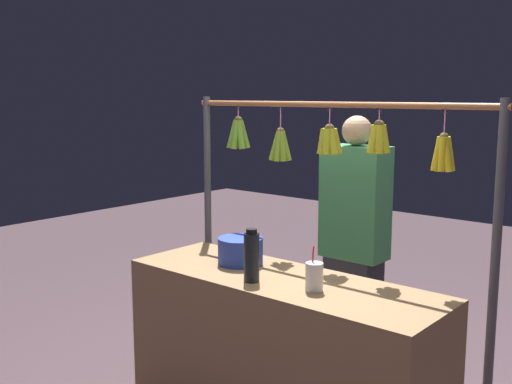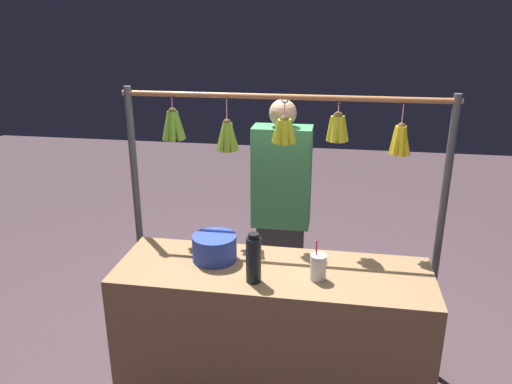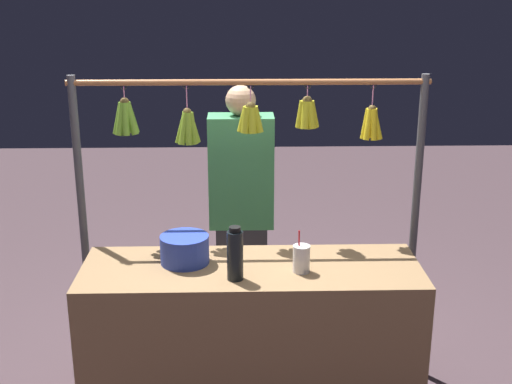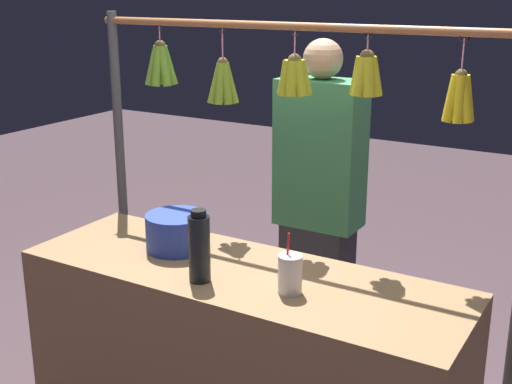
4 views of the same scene
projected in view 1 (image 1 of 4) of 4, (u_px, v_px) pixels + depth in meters
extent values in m
cube|color=olive|center=(281.00, 355.00, 3.21)|extent=(1.72, 0.57, 0.84)
cylinder|color=#4C4C51|center=(494.00, 289.00, 2.85)|extent=(0.04, 0.04, 1.75)
cylinder|color=#4C4C51|center=(208.00, 232.00, 4.04)|extent=(0.04, 0.04, 1.75)
cylinder|color=#9E6038|center=(329.00, 104.00, 3.31)|extent=(1.92, 0.03, 0.03)
torus|color=black|center=(445.00, 110.00, 2.90)|extent=(0.04, 0.01, 0.04)
cylinder|color=pink|center=(445.00, 124.00, 2.91)|extent=(0.01, 0.01, 0.12)
sphere|color=brown|center=(444.00, 137.00, 2.92)|extent=(0.04, 0.04, 0.04)
cylinder|color=yellow|center=(438.00, 154.00, 2.95)|extent=(0.06, 0.03, 0.17)
cylinder|color=yellow|center=(437.00, 154.00, 2.93)|extent=(0.05, 0.05, 0.17)
cylinder|color=yellow|center=(442.00, 155.00, 2.91)|extent=(0.04, 0.05, 0.17)
cylinder|color=yellow|center=(447.00, 155.00, 2.90)|extent=(0.07, 0.06, 0.17)
cylinder|color=yellow|center=(449.00, 154.00, 2.93)|extent=(0.06, 0.05, 0.17)
cylinder|color=yellow|center=(447.00, 154.00, 2.95)|extent=(0.04, 0.05, 0.17)
cylinder|color=yellow|center=(442.00, 153.00, 2.96)|extent=(0.05, 0.05, 0.17)
torus|color=black|center=(380.00, 109.00, 3.12)|extent=(0.04, 0.01, 0.04)
cylinder|color=pink|center=(379.00, 117.00, 3.13)|extent=(0.01, 0.01, 0.08)
sphere|color=brown|center=(379.00, 125.00, 3.13)|extent=(0.05, 0.05, 0.05)
cylinder|color=gold|center=(373.00, 139.00, 3.16)|extent=(0.06, 0.04, 0.15)
cylinder|color=gold|center=(374.00, 140.00, 3.13)|extent=(0.05, 0.07, 0.15)
cylinder|color=gold|center=(380.00, 140.00, 3.11)|extent=(0.06, 0.06, 0.15)
cylinder|color=gold|center=(384.00, 140.00, 3.13)|extent=(0.07, 0.04, 0.15)
cylinder|color=gold|center=(383.00, 139.00, 3.16)|extent=(0.05, 0.06, 0.15)
cylinder|color=gold|center=(379.00, 139.00, 3.18)|extent=(0.06, 0.06, 0.15)
torus|color=black|center=(330.00, 108.00, 3.31)|extent=(0.04, 0.01, 0.04)
cylinder|color=pink|center=(330.00, 119.00, 3.32)|extent=(0.01, 0.01, 0.11)
sphere|color=brown|center=(329.00, 129.00, 3.33)|extent=(0.05, 0.05, 0.05)
cylinder|color=gold|center=(323.00, 141.00, 3.36)|extent=(0.07, 0.04, 0.14)
cylinder|color=gold|center=(323.00, 141.00, 3.34)|extent=(0.06, 0.06, 0.14)
cylinder|color=gold|center=(327.00, 142.00, 3.31)|extent=(0.05, 0.07, 0.14)
cylinder|color=gold|center=(333.00, 142.00, 3.31)|extent=(0.07, 0.06, 0.15)
cylinder|color=gold|center=(336.00, 142.00, 3.33)|extent=(0.07, 0.06, 0.15)
cylinder|color=gold|center=(335.00, 141.00, 3.36)|extent=(0.05, 0.07, 0.15)
cylinder|color=gold|center=(328.00, 141.00, 3.38)|extent=(0.07, 0.07, 0.15)
torus|color=black|center=(281.00, 107.00, 3.53)|extent=(0.04, 0.01, 0.04)
cylinder|color=pink|center=(281.00, 119.00, 3.54)|extent=(0.01, 0.01, 0.14)
sphere|color=brown|center=(281.00, 131.00, 3.55)|extent=(0.05, 0.05, 0.05)
cylinder|color=#7EA82A|center=(277.00, 146.00, 3.58)|extent=(0.08, 0.04, 0.17)
cylinder|color=#7EA82A|center=(275.00, 146.00, 3.56)|extent=(0.06, 0.07, 0.18)
cylinder|color=#7EA82A|center=(278.00, 146.00, 3.54)|extent=(0.04, 0.07, 0.18)
cylinder|color=#7EA82A|center=(283.00, 147.00, 3.54)|extent=(0.06, 0.05, 0.18)
cylinder|color=#7EA82A|center=(285.00, 146.00, 3.55)|extent=(0.08, 0.05, 0.18)
cylinder|color=#7EA82A|center=(285.00, 146.00, 3.58)|extent=(0.04, 0.07, 0.18)
cylinder|color=#7EA82A|center=(281.00, 146.00, 3.59)|extent=(0.05, 0.05, 0.18)
torus|color=black|center=(238.00, 106.00, 3.74)|extent=(0.04, 0.01, 0.04)
cylinder|color=pink|center=(238.00, 113.00, 3.74)|extent=(0.01, 0.01, 0.08)
sphere|color=brown|center=(238.00, 120.00, 3.75)|extent=(0.05, 0.05, 0.05)
cylinder|color=#6CA12C|center=(234.00, 134.00, 3.78)|extent=(0.08, 0.04, 0.18)
cylinder|color=#6CA12C|center=(233.00, 134.00, 3.76)|extent=(0.07, 0.07, 0.18)
cylinder|color=#6CA12C|center=(235.00, 135.00, 3.74)|extent=(0.04, 0.08, 0.18)
cylinder|color=#6CA12C|center=(241.00, 135.00, 3.73)|extent=(0.08, 0.06, 0.18)
cylinder|color=#6CA12C|center=(244.00, 134.00, 3.76)|extent=(0.08, 0.06, 0.18)
cylinder|color=#6CA12C|center=(243.00, 134.00, 3.78)|extent=(0.05, 0.08, 0.18)
cylinder|color=#6CA12C|center=(239.00, 134.00, 3.80)|extent=(0.06, 0.07, 0.18)
cylinder|color=black|center=(252.00, 258.00, 3.07)|extent=(0.08, 0.08, 0.24)
cylinder|color=black|center=(252.00, 231.00, 3.05)|extent=(0.06, 0.06, 0.02)
cylinder|color=#2A40AF|center=(240.00, 251.00, 3.40)|extent=(0.25, 0.25, 0.15)
cylinder|color=silver|center=(314.00, 277.00, 2.93)|extent=(0.09, 0.09, 0.14)
cylinder|color=red|center=(312.00, 269.00, 2.93)|extent=(0.01, 0.03, 0.21)
cube|color=#2D2D38|center=(352.00, 318.00, 3.83)|extent=(0.31, 0.21, 0.78)
cube|color=#3F8C59|center=(355.00, 202.00, 3.72)|extent=(0.39, 0.21, 0.68)
sphere|color=tan|center=(357.00, 131.00, 3.65)|extent=(0.18, 0.18, 0.18)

